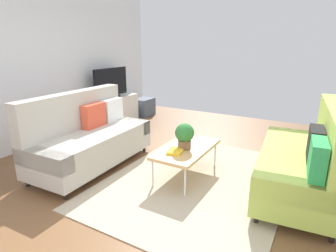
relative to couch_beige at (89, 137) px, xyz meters
name	(u,v)px	position (x,y,z in m)	size (l,w,h in m)	color
ground_plane	(173,178)	(0.23, -1.30, -0.45)	(7.68, 7.68, 0.00)	brown
wall_far	(30,64)	(0.23, 1.50, 1.00)	(6.40, 0.12, 2.90)	silver
area_rug	(198,180)	(0.34, -1.62, -0.44)	(2.90, 2.20, 0.01)	tan
couch_beige	(89,137)	(0.00, 0.00, 0.00)	(1.93, 0.92, 1.10)	#B2ADA3
couch_green	(305,159)	(0.67, -2.85, 0.00)	(1.97, 1.01, 1.10)	#A3BC4C
coffee_table	(187,150)	(0.39, -1.42, -0.05)	(1.10, 0.56, 0.42)	tan
tv_console	(112,111)	(1.83, 1.16, -0.13)	(1.40, 0.44, 0.64)	silver
tv	(111,83)	(1.83, 1.14, 0.51)	(1.00, 0.20, 0.64)	black
storage_trunk	(144,107)	(2.93, 1.06, -0.23)	(0.52, 0.40, 0.44)	#4C5666
potted_plant	(185,135)	(0.34, -1.41, 0.17)	(0.26, 0.26, 0.35)	brown
table_book_0	(175,151)	(0.16, -1.37, -0.01)	(0.24, 0.18, 0.03)	gold
vase_0	(90,97)	(1.25, 1.21, 0.28)	(0.10, 0.10, 0.17)	#B24C4C
bottle_0	(99,97)	(1.41, 1.12, 0.27)	(0.05, 0.05, 0.15)	orange
bottle_1	(102,96)	(1.51, 1.12, 0.28)	(0.06, 0.06, 0.18)	red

